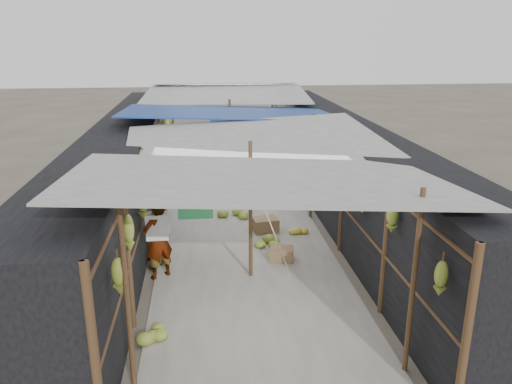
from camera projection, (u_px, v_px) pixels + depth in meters
name	position (u px, v px, depth m)	size (l,w,h in m)	color
ground	(274.00, 380.00, 6.60)	(80.00, 80.00, 0.00)	#6B6356
aisle_slab	(237.00, 213.00, 12.76)	(3.60, 16.00, 0.02)	#9E998E
stall_left	(126.00, 173.00, 12.13)	(1.40, 15.00, 2.30)	black
stall_right	(342.00, 167.00, 12.70)	(1.40, 15.00, 2.30)	black
crate_near	(265.00, 225.00, 11.53)	(0.55, 0.44, 0.33)	#95784C
crate_mid	(281.00, 254.00, 10.06)	(0.46, 0.37, 0.28)	#95784C
crate_back	(202.00, 184.00, 14.87)	(0.41, 0.34, 0.26)	#95784C
black_basin	(290.00, 201.00, 13.43)	(0.56, 0.56, 0.17)	black
vendor_elderly	(158.00, 240.00, 9.18)	(0.55, 0.36, 1.52)	silver
shopper_blue	(224.00, 161.00, 15.02)	(0.71, 0.55, 1.47)	#1E2997
vendor_seated	(279.00, 160.00, 16.50)	(0.52, 0.30, 0.80)	#514E47
market_canopy	(236.00, 118.00, 12.37)	(5.62, 15.20, 2.77)	brown
hanging_bananas	(236.00, 153.00, 11.98)	(3.95, 14.27, 0.81)	olive
floor_bananas	(220.00, 194.00, 13.81)	(3.91, 10.58, 0.33)	olive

